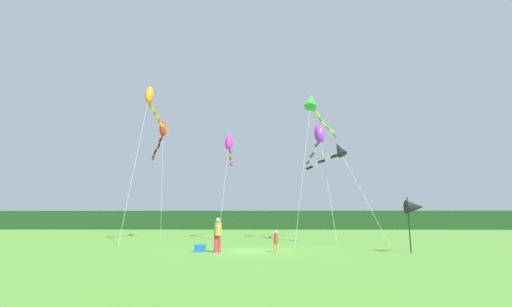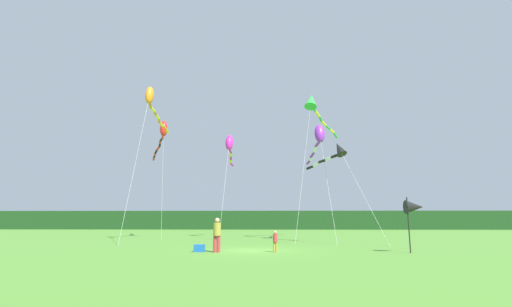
{
  "view_description": "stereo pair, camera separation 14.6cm",
  "coord_description": "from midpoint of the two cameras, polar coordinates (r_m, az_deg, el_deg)",
  "views": [
    {
      "loc": [
        0.69,
        -20.62,
        1.65
      ],
      "look_at": [
        0.0,
        6.0,
        6.42
      ],
      "focal_mm": 25.96,
      "sensor_mm": 36.0,
      "label": 1
    },
    {
      "loc": [
        0.83,
        -20.61,
        1.65
      ],
      "look_at": [
        0.0,
        6.0,
        6.42
      ],
      "focal_mm": 25.96,
      "sensor_mm": 36.0,
      "label": 2
    }
  ],
  "objects": [
    {
      "name": "kite_purple",
      "position": [
        30.29,
        9.44,
        2.51
      ],
      "size": [
        1.12,
        8.21,
        9.29
      ],
      "color": "#B2B2B2",
      "rests_on": "ground"
    },
    {
      "name": "ground_plane",
      "position": [
        20.7,
        -0.65,
        -14.73
      ],
      "size": [
        120.0,
        120.0,
        0.0
      ],
      "primitive_type": "plane",
      "color": "#4C842D"
    },
    {
      "name": "kite_magenta",
      "position": [
        35.33,
        -4.29,
        1.34
      ],
      "size": [
        0.79,
        8.49,
        9.73
      ],
      "color": "#B2B2B2",
      "rests_on": "ground"
    },
    {
      "name": "banner_flag_pole",
      "position": [
        20.73,
        23.06,
        -7.65
      ],
      "size": [
        0.9,
        0.7,
        2.79
      ],
      "color": "black",
      "rests_on": "ground"
    },
    {
      "name": "person_child",
      "position": [
        19.59,
        2.89,
        -13.2
      ],
      "size": [
        0.24,
        0.24,
        1.08
      ],
      "color": "olive",
      "rests_on": "ground"
    },
    {
      "name": "kite_orange",
      "position": [
        31.46,
        -15.96,
        7.8
      ],
      "size": [
        0.68,
        9.38,
        12.26
      ],
      "color": "#B2B2B2",
      "rests_on": "ground"
    },
    {
      "name": "distant_treeline",
      "position": [
        65.62,
        0.83,
        -10.22
      ],
      "size": [
        108.0,
        3.47,
        3.17
      ],
      "primitive_type": "cube",
      "color": "#193D19",
      "rests_on": "ground"
    },
    {
      "name": "kite_green",
      "position": [
        32.93,
        8.64,
        7.45
      ],
      "size": [
        5.19,
        10.25,
        12.55
      ],
      "color": "#B2B2B2",
      "rests_on": "ground"
    },
    {
      "name": "kite_black",
      "position": [
        27.7,
        12.05,
        0.29
      ],
      "size": [
        4.45,
        5.81,
        7.36
      ],
      "color": "#B2B2B2",
      "rests_on": "ground"
    },
    {
      "name": "kite_red",
      "position": [
        36.36,
        -14.46,
        2.97
      ],
      "size": [
        3.48,
        7.63,
        10.84
      ],
      "color": "#B2B2B2",
      "rests_on": "ground"
    },
    {
      "name": "person_adult",
      "position": [
        19.58,
        -6.13,
        -12.07
      ],
      "size": [
        0.38,
        0.38,
        1.74
      ],
      "color": "#B23338",
      "rests_on": "ground"
    },
    {
      "name": "cooler_box",
      "position": [
        20.08,
        -8.82,
        -14.22
      ],
      "size": [
        0.54,
        0.41,
        0.37
      ],
      "primitive_type": "cube",
      "color": "#1959B2",
      "rests_on": "ground"
    }
  ]
}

